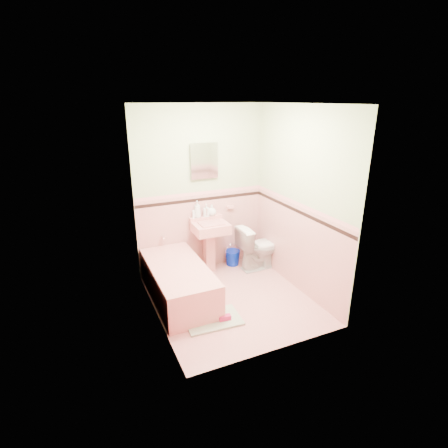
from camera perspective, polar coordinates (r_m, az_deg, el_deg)
name	(u,v)px	position (r m, az deg, el deg)	size (l,w,h in m)	color
floor	(232,300)	(4.84, 1.23, -12.14)	(2.20, 2.20, 0.00)	pink
ceiling	(233,104)	(4.12, 1.50, 18.94)	(2.20, 2.20, 0.00)	white
wall_back	(201,191)	(5.29, -3.77, 5.39)	(2.50, 2.50, 0.00)	beige
wall_front	(281,243)	(3.42, 9.28, -3.02)	(2.50, 2.50, 0.00)	beige
wall_left	(152,222)	(4.01, -11.67, 0.30)	(2.50, 2.50, 0.00)	beige
wall_right	(300,202)	(4.81, 12.20, 3.52)	(2.50, 2.50, 0.00)	beige
wainscot_back	(202,232)	(5.48, -3.57, -1.24)	(2.00, 2.00, 0.00)	pink
wainscot_front	(277,301)	(3.72, 8.62, -12.23)	(2.00, 2.00, 0.00)	pink
wainscot_left	(156,274)	(4.27, -10.91, -7.93)	(2.20, 2.20, 0.00)	pink
wainscot_right	(296,247)	(5.02, 11.56, -3.63)	(2.20, 2.20, 0.00)	pink
accent_back	(201,200)	(5.31, -3.67, 3.98)	(2.00, 2.00, 0.00)	black
accent_front	(280,254)	(3.48, 9.00, -4.89)	(2.00, 2.00, 0.00)	black
accent_left	(154,233)	(4.06, -11.30, -1.39)	(2.20, 2.20, 0.00)	black
accent_right	(298,211)	(4.84, 11.91, 2.02)	(2.20, 2.20, 0.00)	black
cap_back	(201,193)	(5.28, -3.69, 5.03)	(2.00, 2.00, 0.00)	pink
cap_front	(280,245)	(3.44, 9.09, -3.37)	(2.00, 2.00, 0.00)	pink
cap_left	(153,224)	(4.02, -11.39, -0.06)	(2.20, 2.20, 0.00)	pink
cap_right	(299,204)	(4.81, 12.00, 3.16)	(2.20, 2.20, 0.00)	pink
bathtub	(179,283)	(4.80, -7.37, -9.48)	(0.70, 1.50, 0.45)	#D98583
tub_faucet	(163,237)	(5.26, -9.87, -2.06)	(0.04, 0.04, 0.12)	silver
sink	(211,248)	(5.37, -2.17, -3.93)	(0.51, 0.48, 0.81)	#D98583
sink_faucet	(207,211)	(5.30, -2.81, 2.06)	(0.02, 0.02, 0.10)	silver
medicine_cabinet	(204,161)	(5.19, -3.24, 10.19)	(0.36, 0.04, 0.45)	white
soap_dish	(230,207)	(5.51, 1.03, 2.77)	(0.11, 0.06, 0.04)	#D98583
soap_bottle_left	(197,209)	(5.28, -4.34, 2.40)	(0.10, 0.10, 0.26)	#B2B2B2
soap_bottle_mid	(206,210)	(5.34, -2.86, 2.25)	(0.09, 0.09, 0.19)	#B2B2B2
soap_bottle_right	(212,210)	(5.37, -2.00, 2.26)	(0.13, 0.13, 0.17)	#B2B2B2
tube	(193,214)	(5.28, -4.97, 1.60)	(0.04, 0.04, 0.12)	white
toilet	(259,247)	(5.56, 5.77, -3.71)	(0.40, 0.70, 0.71)	white
bucket	(233,258)	(5.72, 1.39, -5.47)	(0.24, 0.24, 0.24)	#031DAF
bath_mat	(213,320)	(4.44, -1.82, -15.24)	(0.67, 0.45, 0.03)	#95A68A
shoe	(225,318)	(4.40, 0.13, -14.93)	(0.15, 0.07, 0.06)	#BF1E59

